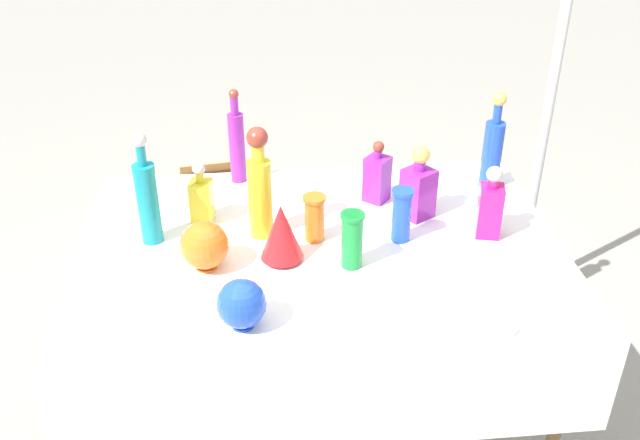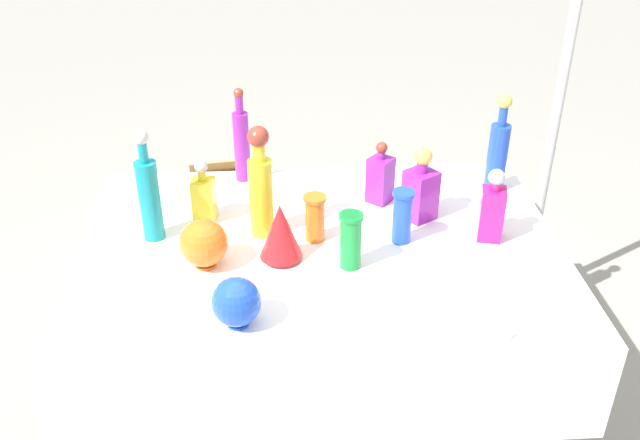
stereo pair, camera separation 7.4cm
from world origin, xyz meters
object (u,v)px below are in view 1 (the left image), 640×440
square_decanter_3 (490,206)px  cardboard_box_behind_left (221,211)px  square_decanter_0 (418,188)px  tall_bottle_0 (237,143)px  tall_bottle_1 (260,188)px  round_bowl_0 (241,304)px  fluted_vase_0 (281,232)px  round_bowl_1 (205,245)px  slender_vase_0 (314,216)px  slender_vase_2 (352,238)px  square_decanter_1 (377,177)px  slender_vase_1 (402,213)px  canopy_pole (554,75)px  tall_bottle_3 (147,198)px  tall_bottle_2 (493,148)px  square_decanter_2 (202,198)px

square_decanter_3 → cardboard_box_behind_left: 1.76m
square_decanter_0 → square_decanter_3: (0.22, -0.15, 0.00)m
tall_bottle_0 → tall_bottle_1: 0.43m
square_decanter_0 → square_decanter_3: bearing=-35.1°
square_decanter_0 → round_bowl_0: 0.86m
tall_bottle_0 → fluted_vase_0: size_ratio=1.86×
fluted_vase_0 → round_bowl_1: size_ratio=1.24×
slender_vase_0 → tall_bottle_0: bearing=119.1°
slender_vase_2 → square_decanter_1: bearing=70.2°
square_decanter_1 → slender_vase_2: square_decanter_1 is taller
tall_bottle_0 → slender_vase_1: bearing=-41.9°
fluted_vase_0 → round_bowl_1: fluted_vase_0 is taller
slender_vase_0 → square_decanter_3: bearing=-2.7°
tall_bottle_1 → canopy_pole: canopy_pole is taller
tall_bottle_3 → round_bowl_0: bearing=-58.2°
square_decanter_1 → round_bowl_1: (-0.63, -0.39, -0.01)m
tall_bottle_3 → slender_vase_2: (0.66, -0.22, -0.06)m
slender_vase_2 → round_bowl_0: size_ratio=1.27×
tall_bottle_0 → tall_bottle_3: size_ratio=0.95×
square_decanter_1 → slender_vase_0: square_decanter_1 is taller
round_bowl_0 → canopy_pole: (1.29, 1.04, 0.27)m
tall_bottle_1 → slender_vase_0: bearing=-16.0°
slender_vase_2 → cardboard_box_behind_left: size_ratio=0.40×
square_decanter_3 → round_bowl_0: (-0.86, -0.42, -0.04)m
tall_bottle_1 → tall_bottle_2: tall_bottle_1 is taller
tall_bottle_3 → canopy_pole: (1.59, 0.55, 0.18)m
square_decanter_3 → square_decanter_1: bearing=140.5°
tall_bottle_2 → round_bowl_0: bearing=-141.4°
slender_vase_1 → slender_vase_2: slender_vase_2 is taller
square_decanter_0 → canopy_pole: size_ratio=0.10×
round_bowl_0 → cardboard_box_behind_left: round_bowl_0 is taller
tall_bottle_1 → square_decanter_0: tall_bottle_1 is taller
square_decanter_0 → fluted_vase_0: (-0.51, -0.24, -0.01)m
tall_bottle_1 → square_decanter_2: bearing=152.6°
square_decanter_1 → fluted_vase_0: 0.53m
tall_bottle_0 → square_decanter_1: tall_bottle_0 is taller
square_decanter_2 → fluted_vase_0: square_decanter_2 is taller
tall_bottle_0 → slender_vase_0: (0.26, -0.47, -0.07)m
round_bowl_0 → canopy_pole: canopy_pole is taller
square_decanter_2 → cardboard_box_behind_left: (-0.00, 1.08, -0.68)m
square_decanter_1 → fluted_vase_0: square_decanter_1 is taller
tall_bottle_0 → square_decanter_0: tall_bottle_0 is taller
tall_bottle_3 → slender_vase_2: bearing=-18.3°
fluted_vase_0 → cardboard_box_behind_left: (-0.27, 1.36, -0.69)m
tall_bottle_3 → square_decanter_2: (0.17, 0.11, -0.07)m
square_decanter_1 → canopy_pole: canopy_pole is taller
slender_vase_0 → fluted_vase_0: size_ratio=0.82×
round_bowl_1 → tall_bottle_2: bearing=23.1°
tall_bottle_1 → square_decanter_1: 0.49m
tall_bottle_3 → slender_vase_2: 0.70m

